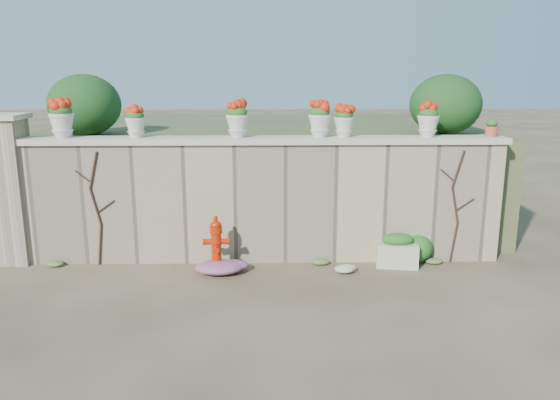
{
  "coord_description": "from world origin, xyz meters",
  "views": [
    {
      "loc": [
        0.14,
        -7.09,
        3.14
      ],
      "look_at": [
        0.32,
        1.4,
        1.14
      ],
      "focal_mm": 35.0,
      "sensor_mm": 36.0,
      "label": 1
    }
  ],
  "objects_px": {
    "urn_pot_0": "(62,118)",
    "terracotta_pot": "(492,129)",
    "planter_box": "(397,251)",
    "fire_hydrant": "(216,245)"
  },
  "relations": [
    {
      "from": "fire_hydrant",
      "to": "terracotta_pot",
      "type": "height_order",
      "value": "terracotta_pot"
    },
    {
      "from": "planter_box",
      "to": "terracotta_pot",
      "type": "distance_m",
      "value": 2.53
    },
    {
      "from": "planter_box",
      "to": "terracotta_pot",
      "type": "xyz_separation_m",
      "value": [
        1.55,
        0.38,
        1.97
      ]
    },
    {
      "from": "planter_box",
      "to": "urn_pot_0",
      "type": "xyz_separation_m",
      "value": [
        -5.44,
        0.38,
        2.15
      ]
    },
    {
      "from": "fire_hydrant",
      "to": "urn_pot_0",
      "type": "xyz_separation_m",
      "value": [
        -2.49,
        0.63,
        1.94
      ]
    },
    {
      "from": "fire_hydrant",
      "to": "urn_pot_0",
      "type": "distance_m",
      "value": 3.22
    },
    {
      "from": "urn_pot_0",
      "to": "terracotta_pot",
      "type": "bearing_deg",
      "value": 0.0
    },
    {
      "from": "urn_pot_0",
      "to": "terracotta_pot",
      "type": "distance_m",
      "value": 6.99
    },
    {
      "from": "fire_hydrant",
      "to": "terracotta_pot",
      "type": "relative_size",
      "value": 3.4
    },
    {
      "from": "fire_hydrant",
      "to": "urn_pot_0",
      "type": "height_order",
      "value": "urn_pot_0"
    }
  ]
}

